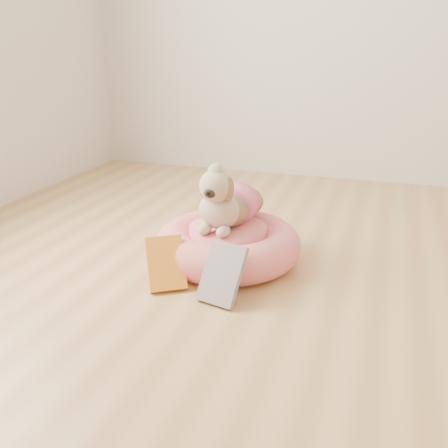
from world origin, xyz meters
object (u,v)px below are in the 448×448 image
(book_yellow, at_px, (166,263))
(book_white, at_px, (222,274))
(pet_bed, at_px, (228,244))
(dog, at_px, (227,191))

(book_yellow, height_order, book_white, book_white)
(pet_bed, xyz_separation_m, book_white, (0.08, -0.31, 0.02))
(pet_bed, distance_m, book_yellow, 0.32)
(pet_bed, height_order, book_white, book_white)
(pet_bed, relative_size, book_white, 2.74)
(book_yellow, xyz_separation_m, book_white, (0.23, -0.04, 0.01))
(dog, height_order, book_yellow, dog)
(pet_bed, bearing_deg, book_yellow, -117.73)
(dog, bearing_deg, book_yellow, -110.55)
(pet_bed, bearing_deg, dog, 122.31)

